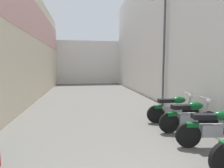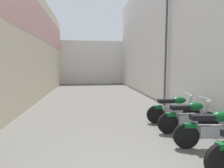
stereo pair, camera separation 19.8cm
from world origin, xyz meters
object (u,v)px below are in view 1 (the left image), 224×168
(motorcycle_fourth, at_px, (189,115))
(motorcycle_fifth, at_px, (174,108))
(street_lamp, at_px, (162,44))
(motorcycle_third, at_px, (215,127))

(motorcycle_fourth, bearing_deg, motorcycle_fifth, 90.00)
(street_lamp, bearing_deg, motorcycle_fifth, -105.31)
(motorcycle_fifth, bearing_deg, motorcycle_fourth, -90.00)
(motorcycle_third, distance_m, street_lamp, 5.24)
(motorcycle_third, relative_size, motorcycle_fourth, 0.99)
(motorcycle_third, height_order, street_lamp, street_lamp)
(motorcycle_fourth, height_order, motorcycle_fifth, same)
(motorcycle_fourth, xyz_separation_m, street_lamp, (0.71, 3.52, 2.44))
(motorcycle_third, distance_m, motorcycle_fourth, 1.06)
(motorcycle_fourth, bearing_deg, street_lamp, 78.68)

